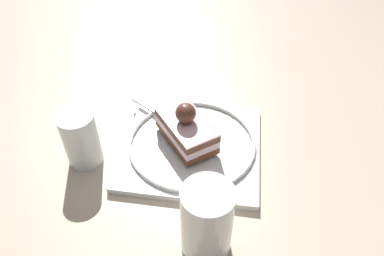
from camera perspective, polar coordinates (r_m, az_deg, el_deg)
ground_plane at (r=0.62m, az=-1.31°, el=-4.51°), size 2.40×2.40×0.00m
dessert_plate at (r=0.62m, az=0.00°, el=-2.71°), size 0.24×0.24×0.02m
cake_slice at (r=0.60m, az=-1.33°, el=0.10°), size 0.13×0.12×0.08m
fork at (r=0.67m, az=-6.05°, el=2.63°), size 0.07×0.10×0.00m
drink_glass_near at (r=0.47m, az=2.37°, el=-14.99°), size 0.07×0.07×0.12m
drink_glass_far at (r=0.61m, az=-17.28°, el=-2.14°), size 0.06×0.06×0.10m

